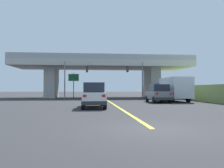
# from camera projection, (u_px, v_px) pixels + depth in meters

# --- Properties ---
(ground) EXTENTS (160.00, 160.00, 0.00)m
(ground) POSITION_uv_depth(u_px,v_px,m) (103.00, 97.00, 40.45)
(ground) COLOR #2B2B2D
(overpass_bridge) EXTENTS (29.92, 9.24, 7.05)m
(overpass_bridge) POSITION_uv_depth(u_px,v_px,m) (103.00, 70.00, 40.55)
(overpass_bridge) COLOR #B7B5AD
(overpass_bridge) RESTS_ON ground
(lane_divider_stripe) EXTENTS (0.20, 28.61, 0.01)m
(lane_divider_stripe) POSITION_uv_depth(u_px,v_px,m) (113.00, 104.00, 23.06)
(lane_divider_stripe) COLOR yellow
(lane_divider_stripe) RESTS_ON ground
(suv_lead) EXTENTS (1.86, 4.82, 2.02)m
(suv_lead) POSITION_uv_depth(u_px,v_px,m) (94.00, 95.00, 18.81)
(suv_lead) COLOR silver
(suv_lead) RESTS_ON ground
(suv_crossing) EXTENTS (2.12, 4.45, 2.02)m
(suv_crossing) POSITION_uv_depth(u_px,v_px,m) (158.00, 93.00, 25.97)
(suv_crossing) COLOR slate
(suv_crossing) RESTS_ON ground
(box_truck) EXTENTS (2.33, 7.25, 2.87)m
(box_truck) POSITION_uv_depth(u_px,v_px,m) (173.00, 89.00, 28.44)
(box_truck) COLOR navy
(box_truck) RESTS_ON ground
(traffic_signal_nearside) EXTENTS (2.67, 0.36, 5.76)m
(traffic_signal_nearside) POSITION_uv_depth(u_px,v_px,m) (137.00, 75.00, 36.51)
(traffic_signal_nearside) COLOR #56595E
(traffic_signal_nearside) RESTS_ON ground
(traffic_signal_farside) EXTENTS (3.57, 0.36, 5.72)m
(traffic_signal_farside) POSITION_uv_depth(u_px,v_px,m) (73.00, 75.00, 34.70)
(traffic_signal_farside) COLOR slate
(traffic_signal_farside) RESTS_ON ground
(highway_sign) EXTENTS (1.74, 0.17, 4.16)m
(highway_sign) POSITION_uv_depth(u_px,v_px,m) (74.00, 80.00, 38.29)
(highway_sign) COLOR slate
(highway_sign) RESTS_ON ground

